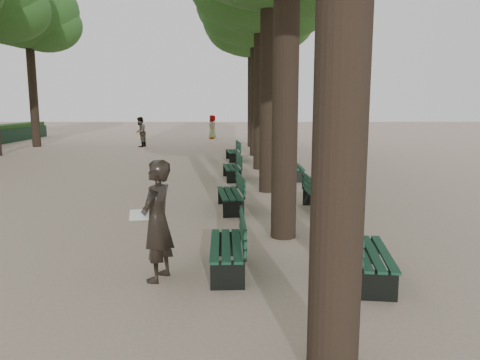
{
  "coord_description": "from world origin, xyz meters",
  "views": [
    {
      "loc": [
        0.52,
        -6.4,
        2.77
      ],
      "look_at": [
        0.6,
        3.0,
        1.2
      ],
      "focal_mm": 35.0,
      "sensor_mm": 36.0,
      "label": 1
    }
  ],
  "objects": [
    {
      "name": "ground",
      "position": [
        0.0,
        0.0,
        0.0
      ],
      "size": [
        120.0,
        120.0,
        0.0
      ],
      "primitive_type": "plane",
      "color": "tan",
      "rests_on": "ground"
    },
    {
      "name": "tree_central_4",
      "position": [
        1.5,
        18.0,
        7.65
      ],
      "size": [
        6.0,
        6.0,
        9.95
      ],
      "color": "#33261C",
      "rests_on": "ground"
    },
    {
      "name": "tree_central_5",
      "position": [
        1.5,
        23.0,
        7.65
      ],
      "size": [
        6.0,
        6.0,
        9.95
      ],
      "color": "#33261C",
      "rests_on": "ground"
    },
    {
      "name": "tree_far_5",
      "position": [
        -12.0,
        23.0,
        8.14
      ],
      "size": [
        6.0,
        6.0,
        10.45
      ],
      "color": "#33261C",
      "rests_on": "ground"
    },
    {
      "name": "bench_left_0",
      "position": [
        0.37,
        1.0,
        0.27
      ],
      "size": [
        0.62,
        1.82,
        0.92
      ],
      "color": "black",
      "rests_on": "ground"
    },
    {
      "name": "bench_left_1",
      "position": [
        0.37,
        5.42,
        0.27
      ],
      "size": [
        0.77,
        1.85,
        0.92
      ],
      "color": "black",
      "rests_on": "ground"
    },
    {
      "name": "bench_left_2",
      "position": [
        0.37,
        10.29,
        0.27
      ],
      "size": [
        0.76,
        1.85,
        0.92
      ],
      "color": "black",
      "rests_on": "ground"
    },
    {
      "name": "bench_left_3",
      "position": [
        0.37,
        15.76,
        0.27
      ],
      "size": [
        0.78,
        1.86,
        0.92
      ],
      "color": "black",
      "rests_on": "ground"
    },
    {
      "name": "bench_right_0",
      "position": [
        2.63,
        0.58,
        0.27
      ],
      "size": [
        0.8,
        1.86,
        0.92
      ],
      "color": "black",
      "rests_on": "ground"
    },
    {
      "name": "bench_right_1",
      "position": [
        2.63,
        5.25,
        0.27
      ],
      "size": [
        0.66,
        1.83,
        0.92
      ],
      "color": "black",
      "rests_on": "ground"
    },
    {
      "name": "bench_right_2",
      "position": [
        2.63,
        10.41,
        0.27
      ],
      "size": [
        0.58,
        1.8,
        0.92
      ],
      "color": "black",
      "rests_on": "ground"
    },
    {
      "name": "bench_right_3",
      "position": [
        2.63,
        15.92,
        0.27
      ],
      "size": [
        0.75,
        1.85,
        0.92
      ],
      "color": "black",
      "rests_on": "ground"
    },
    {
      "name": "man_with_map",
      "position": [
        -0.7,
        0.65,
        0.95
      ],
      "size": [
        0.73,
        0.84,
        1.91
      ],
      "color": "black",
      "rests_on": "ground"
    },
    {
      "name": "pedestrian_a",
      "position": [
        -5.45,
        22.8,
        0.93
      ],
      "size": [
        0.53,
        0.96,
        1.86
      ],
      "primitive_type": "imported",
      "rotation": [
        0.0,
        0.0,
        4.53
      ],
      "color": "#262628",
      "rests_on": "ground"
    },
    {
      "name": "pedestrian_b",
      "position": [
        2.2,
        24.01,
        0.82
      ],
      "size": [
        0.53,
        1.1,
        1.64
      ],
      "primitive_type": "imported",
      "rotation": [
        0.0,
        0.0,
        1.37
      ],
      "color": "#262628",
      "rests_on": "ground"
    },
    {
      "name": "pedestrian_d",
      "position": [
        -1.28,
        29.26,
        0.9
      ],
      "size": [
        0.47,
        0.91,
        1.79
      ],
      "primitive_type": "imported",
      "rotation": [
        0.0,
        0.0,
        4.84
      ],
      "color": "#262628",
      "rests_on": "ground"
    },
    {
      "name": "pedestrian_c",
      "position": [
        3.15,
        20.47,
        0.91
      ],
      "size": [
        1.04,
        0.99,
        1.82
      ],
      "primitive_type": "imported",
      "rotation": [
        0.0,
        0.0,
        2.4
      ],
      "color": "#262628",
      "rests_on": "ground"
    }
  ]
}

